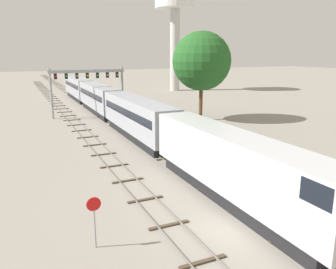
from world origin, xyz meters
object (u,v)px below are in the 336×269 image
at_px(stop_sign, 94,215).
at_px(water_tower, 175,5).
at_px(trackside_tree_left, 202,61).
at_px(signal_gantry, 88,80).
at_px(passenger_train, 114,106).

bearing_deg(stop_sign, water_tower, 61.31).
bearing_deg(trackside_tree_left, stop_sign, -128.67).
height_order(signal_gantry, water_tower, water_tower).
distance_m(signal_gantry, water_tower, 45.99).
bearing_deg(passenger_train, water_tower, 53.27).
height_order(signal_gantry, trackside_tree_left, trackside_tree_left).
relative_size(water_tower, trackside_tree_left, 2.11).
height_order(passenger_train, stop_sign, passenger_train).
xyz_separation_m(signal_gantry, stop_sign, (-7.75, -38.96, -4.01)).
xyz_separation_m(passenger_train, signal_gantry, (-2.25, 7.08, 3.28)).
distance_m(water_tower, stop_sign, 81.72).
height_order(passenger_train, trackside_tree_left, trackside_tree_left).
xyz_separation_m(signal_gantry, trackside_tree_left, (14.98, -10.57, 3.08)).
relative_size(signal_gantry, trackside_tree_left, 0.91).
height_order(stop_sign, trackside_tree_left, trackside_tree_left).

